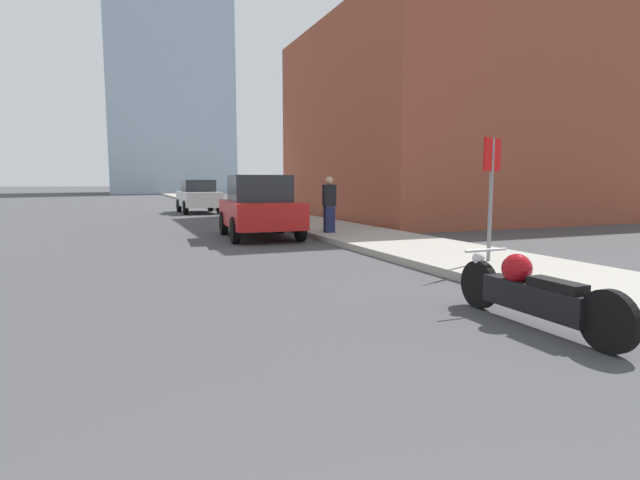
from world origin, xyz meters
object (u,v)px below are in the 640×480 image
at_px(pedestrian, 329,204).
at_px(stop_sign, 491,178).
at_px(motorcycle, 531,292).
at_px(parked_car_white, 198,196).
at_px(parked_car_red, 259,207).

bearing_deg(pedestrian, stop_sign, -83.21).
distance_m(motorcycle, stop_sign, 4.01).
bearing_deg(parked_car_white, motorcycle, -90.23).
bearing_deg(pedestrian, parked_car_white, 97.53).
distance_m(parked_car_white, pedestrian, 13.50).
distance_m(parked_car_red, parked_car_white, 12.63).
distance_m(parked_car_red, stop_sign, 7.20).
height_order(parked_car_red, stop_sign, stop_sign).
xyz_separation_m(parked_car_red, parked_car_white, (0.10, 12.63, -0.03)).
relative_size(motorcycle, parked_car_white, 0.62).
bearing_deg(motorcycle, parked_car_white, 91.20).
distance_m(parked_car_red, pedestrian, 2.02).
relative_size(stop_sign, pedestrian, 1.40).
xyz_separation_m(parked_car_red, pedestrian, (1.87, -0.76, 0.08)).
xyz_separation_m(parked_car_white, pedestrian, (1.77, -13.38, 0.10)).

